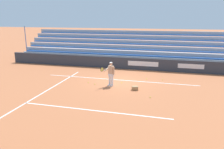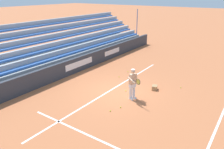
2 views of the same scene
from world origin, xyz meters
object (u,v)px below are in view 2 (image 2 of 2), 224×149
at_px(ball_box_cardboard, 155,88).
at_px(tennis_ball_far_left, 110,111).
at_px(tennis_ball_midcourt, 126,91).
at_px(tennis_player, 133,84).
at_px(tennis_ball_stray_back, 128,72).
at_px(tennis_ball_by_box, 181,87).
at_px(tennis_ball_far_right, 119,77).
at_px(tennis_ball_toward_net, 121,107).

xyz_separation_m(ball_box_cardboard, tennis_ball_far_left, (3.63, -0.70, -0.10)).
height_order(tennis_ball_far_left, tennis_ball_midcourt, same).
relative_size(tennis_player, tennis_ball_stray_back, 25.98).
distance_m(tennis_player, tennis_ball_by_box, 3.54).
bearing_deg(tennis_ball_by_box, ball_box_cardboard, -47.15).
bearing_deg(tennis_ball_stray_back, tennis_ball_far_right, 1.33).
xyz_separation_m(tennis_player, tennis_ball_toward_net, (1.20, 0.01, -0.86)).
height_order(tennis_player, tennis_ball_toward_net, tennis_player).
distance_m(tennis_ball_far_left, tennis_ball_midcourt, 2.51).
height_order(ball_box_cardboard, tennis_ball_far_right, ball_box_cardboard).
bearing_deg(tennis_ball_far_left, tennis_ball_midcourt, -166.25).
distance_m(tennis_ball_midcourt, tennis_ball_far_right, 2.30).
bearing_deg(tennis_ball_by_box, tennis_ball_far_left, -22.03).
bearing_deg(tennis_ball_stray_back, tennis_player, 34.04).
distance_m(tennis_player, tennis_ball_far_left, 2.01).
bearing_deg(tennis_ball_far_right, tennis_ball_toward_net, 34.22).
distance_m(tennis_ball_midcourt, tennis_ball_stray_back, 3.34).
bearing_deg(tennis_ball_far_right, tennis_ball_far_left, 27.77).
xyz_separation_m(tennis_player, tennis_ball_midcourt, (-0.64, -0.81, -0.86)).
xyz_separation_m(tennis_ball_toward_net, tennis_ball_stray_back, (-4.77, -2.42, 0.00)).
distance_m(tennis_player, tennis_ball_stray_back, 4.39).
bearing_deg(tennis_ball_stray_back, ball_box_cardboard, 59.15).
bearing_deg(tennis_ball_midcourt, tennis_ball_by_box, 132.71).
distance_m(tennis_ball_by_box, tennis_ball_far_right, 4.15).
relative_size(tennis_player, tennis_ball_toward_net, 25.98).
relative_size(tennis_ball_toward_net, tennis_ball_stray_back, 1.00).
bearing_deg(tennis_ball_far_right, tennis_ball_midcourt, 43.10).
bearing_deg(ball_box_cardboard, tennis_ball_far_left, -10.96).
bearing_deg(tennis_player, tennis_ball_stray_back, -145.96).
relative_size(tennis_ball_by_box, tennis_ball_stray_back, 1.00).
relative_size(tennis_ball_toward_net, tennis_ball_far_right, 1.00).
xyz_separation_m(tennis_ball_toward_net, tennis_ball_midcourt, (-1.84, -0.82, 0.00)).
xyz_separation_m(ball_box_cardboard, tennis_ball_toward_net, (3.03, -0.48, -0.10)).
relative_size(tennis_ball_by_box, tennis_ball_midcourt, 1.00).
bearing_deg(ball_box_cardboard, tennis_ball_midcourt, -47.43).
xyz_separation_m(tennis_ball_toward_net, tennis_ball_far_right, (-3.52, -2.39, 0.00)).
distance_m(tennis_ball_toward_net, tennis_ball_midcourt, 2.01).
relative_size(tennis_player, tennis_ball_far_right, 25.98).
bearing_deg(tennis_ball_by_box, tennis_ball_stray_back, -98.20).
xyz_separation_m(ball_box_cardboard, tennis_ball_stray_back, (-1.73, -2.90, -0.10)).
xyz_separation_m(tennis_ball_midcourt, tennis_ball_far_right, (-1.68, -1.57, 0.00)).
relative_size(tennis_player, ball_box_cardboard, 4.29).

